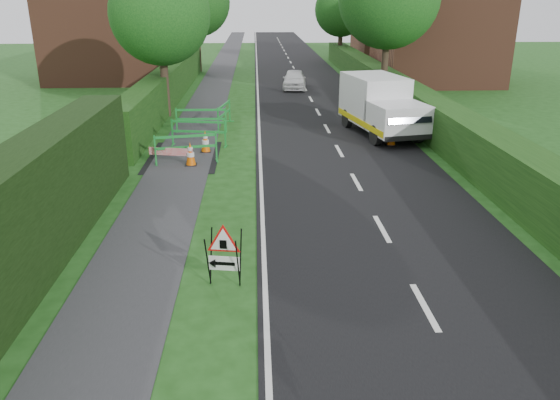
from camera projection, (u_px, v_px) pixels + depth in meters
name	position (u px, v px, depth m)	size (l,w,h in m)	color
ground	(289.00, 345.00, 8.74)	(120.00, 120.00, 0.00)	#1B4614
road_surface	(294.00, 69.00, 41.58)	(6.00, 90.00, 0.02)	black
footpath	(222.00, 69.00, 41.35)	(2.00, 90.00, 0.02)	#2D2D30
hedge_west_far	(171.00, 101.00, 29.11)	(1.00, 24.00, 1.80)	#14380F
hedge_east	(415.00, 123.00, 23.98)	(1.20, 50.00, 1.50)	#14380F
house_west	(108.00, 34.00, 35.37)	(7.50, 7.40, 7.88)	brown
house_east_a	(437.00, 36.00, 34.37)	(7.50, 7.40, 7.88)	brown
house_east_b	(398.00, 25.00, 47.51)	(7.50, 7.40, 7.88)	brown
tree_nw	(160.00, 14.00, 23.81)	(4.40, 4.40, 6.70)	#2D2116
tree_fw	(196.00, 2.00, 38.66)	(4.80, 4.80, 7.24)	#2D2116
tree_fe	(341.00, 10.00, 43.07)	(4.20, 4.20, 6.33)	#2D2116
triangle_sign	(222.00, 251.00, 10.27)	(0.84, 0.84, 1.07)	black
works_van	(380.00, 104.00, 21.71)	(2.82, 5.18, 2.24)	silver
traffic_cone_0	(392.00, 135.00, 20.27)	(0.38, 0.38, 0.79)	black
traffic_cone_1	(395.00, 124.00, 22.07)	(0.38, 0.38, 0.79)	black
traffic_cone_2	(380.00, 119.00, 22.97)	(0.38, 0.38, 0.79)	black
traffic_cone_3	(190.00, 154.00, 17.84)	(0.38, 0.38, 0.79)	black
traffic_cone_4	(205.00, 141.00, 19.37)	(0.38, 0.38, 0.79)	black
ped_barrier_0	(186.00, 145.00, 18.01)	(2.09, 0.74, 1.00)	#18882F
ped_barrier_1	(198.00, 129.00, 20.07)	(2.09, 0.68, 1.00)	#18882F
ped_barrier_2	(201.00, 117.00, 22.14)	(2.06, 0.37, 1.00)	#18882F
ped_barrier_3	(224.00, 112.00, 23.12)	(0.74, 2.09, 1.00)	#18882F
redwhite_plank	(172.00, 165.00, 18.05)	(1.50, 0.04, 0.25)	red
hatchback_car	(294.00, 79.00, 32.59)	(1.33, 3.30, 1.12)	silver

